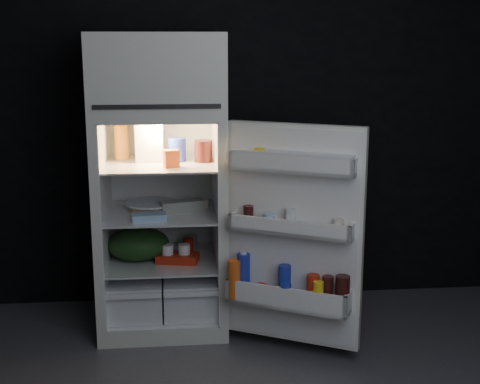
{
  "coord_description": "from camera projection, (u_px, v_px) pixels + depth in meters",
  "views": [
    {
      "loc": [
        -0.17,
        -2.66,
        1.74
      ],
      "look_at": [
        0.19,
        1.0,
        0.9
      ],
      "focal_mm": 50.0,
      "sensor_mm": 36.0,
      "label": 1
    }
  ],
  "objects": [
    {
      "name": "wall_back",
      "position": [
        200.0,
        101.0,
        4.33
      ],
      "size": [
        4.0,
        0.0,
        2.7
      ],
      "primitive_type": "cube",
      "color": "black",
      "rests_on": "ground"
    },
    {
      "name": "wall_front",
      "position": [
        288.0,
        299.0,
        1.03
      ],
      "size": [
        4.0,
        0.0,
        2.7
      ],
      "primitive_type": "cube",
      "color": "black",
      "rests_on": "ground"
    },
    {
      "name": "refrigerator",
      "position": [
        161.0,
        173.0,
        4.02
      ],
      "size": [
        0.76,
        0.71,
        1.78
      ],
      "color": "white",
      "rests_on": "ground"
    },
    {
      "name": "fridge_door",
      "position": [
        292.0,
        240.0,
        3.62
      ],
      "size": [
        0.73,
        0.51,
        1.22
      ],
      "color": "white",
      "rests_on": "ground"
    },
    {
      "name": "milk_jug",
      "position": [
        149.0,
        141.0,
        4.0
      ],
      "size": [
        0.17,
        0.17,
        0.24
      ],
      "primitive_type": "cube",
      "rotation": [
        0.0,
        0.0,
        0.03
      ],
      "color": "white",
      "rests_on": "refrigerator"
    },
    {
      "name": "mayo_jar",
      "position": [
        177.0,
        150.0,
        4.0
      ],
      "size": [
        0.12,
        0.12,
        0.14
      ],
      "primitive_type": "cylinder",
      "rotation": [
        0.0,
        0.0,
        0.14
      ],
      "color": "#1E2FA3",
      "rests_on": "refrigerator"
    },
    {
      "name": "jam_jar",
      "position": [
        203.0,
        151.0,
        3.98
      ],
      "size": [
        0.12,
        0.12,
        0.13
      ],
      "primitive_type": "cylinder",
      "rotation": [
        0.0,
        0.0,
        -0.17
      ],
      "color": "black",
      "rests_on": "refrigerator"
    },
    {
      "name": "amber_bottle",
      "position": [
        121.0,
        141.0,
        4.05
      ],
      "size": [
        0.1,
        0.1,
        0.22
      ],
      "primitive_type": "cylinder",
      "rotation": [
        0.0,
        0.0,
        -0.11
      ],
      "color": "#C7751F",
      "rests_on": "refrigerator"
    },
    {
      "name": "small_carton",
      "position": [
        171.0,
        159.0,
        3.81
      ],
      "size": [
        0.1,
        0.08,
        0.1
      ],
      "primitive_type": "cube",
      "rotation": [
        0.0,
        0.0,
        0.25
      ],
      "color": "#E25A1A",
      "rests_on": "refrigerator"
    },
    {
      "name": "egg_carton",
      "position": [
        182.0,
        206.0,
        4.02
      ],
      "size": [
        0.28,
        0.16,
        0.07
      ],
      "primitive_type": "cube",
      "rotation": [
        0.0,
        0.0,
        0.26
      ],
      "color": "gray",
      "rests_on": "refrigerator"
    },
    {
      "name": "pie",
      "position": [
        151.0,
        207.0,
        4.06
      ],
      "size": [
        0.28,
        0.28,
        0.04
      ],
      "primitive_type": "cylinder",
      "rotation": [
        0.0,
        0.0,
        -0.03
      ],
      "color": "tan",
      "rests_on": "refrigerator"
    },
    {
      "name": "flat_package",
      "position": [
        149.0,
        217.0,
        3.83
      ],
      "size": [
        0.2,
        0.11,
        0.04
      ],
      "primitive_type": "cube",
      "rotation": [
        0.0,
        0.0,
        0.09
      ],
      "color": "#8AAFD6",
      "rests_on": "refrigerator"
    },
    {
      "name": "wrapped_pkg",
      "position": [
        199.0,
        202.0,
        4.16
      ],
      "size": [
        0.14,
        0.12,
        0.05
      ],
      "primitive_type": "cube",
      "rotation": [
        0.0,
        0.0,
        -0.11
      ],
      "color": "beige",
      "rests_on": "refrigerator"
    },
    {
      "name": "produce_bag",
      "position": [
        138.0,
        244.0,
        4.07
      ],
      "size": [
        0.47,
        0.44,
        0.2
      ],
      "primitive_type": "ellipsoid",
      "rotation": [
        0.0,
        0.0,
        0.39
      ],
      "color": "#193815",
      "rests_on": "refrigerator"
    },
    {
      "name": "yogurt_tray",
      "position": [
        178.0,
        258.0,
        4.03
      ],
      "size": [
        0.27,
        0.18,
        0.05
      ],
      "primitive_type": "cube",
      "rotation": [
        0.0,
        0.0,
        -0.21
      ],
      "color": "#B7240F",
      "rests_on": "refrigerator"
    },
    {
      "name": "small_can_red",
      "position": [
        188.0,
        245.0,
        4.21
      ],
      "size": [
        0.09,
        0.09,
        0.09
      ],
      "primitive_type": "cylinder",
      "rotation": [
        0.0,
        0.0,
        0.29
      ],
      "color": "#B7240F",
      "rests_on": "refrigerator"
    },
    {
      "name": "small_can_silver",
      "position": [
        192.0,
        242.0,
        4.29
      ],
      "size": [
        0.09,
        0.09,
        0.09
      ],
      "primitive_type": "cylinder",
      "rotation": [
        0.0,
        0.0,
        -0.32
      ],
      "color": "silver",
      "rests_on": "refrigerator"
    }
  ]
}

